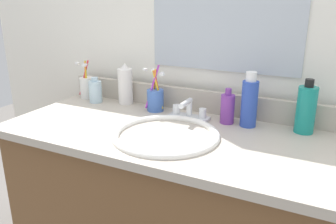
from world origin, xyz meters
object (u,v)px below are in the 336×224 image
Objects in this scene: faucet at (189,112)px; bottle_lotion_white at (125,85)px; bottle_mouthwash_teal at (306,109)px; cup_blue_plastic at (155,99)px; bottle_cream_purple at (227,108)px; bottle_shampoo_blue at (249,102)px; cup_white_ceramic at (87,87)px; bottle_gel_clear at (95,91)px.

faucet is 0.34m from bottle_lotion_white.
cup_blue_plastic reaches higher than bottle_mouthwash_teal.
bottle_cream_purple is (0.47, -0.04, -0.02)m from bottle_lotion_white.
bottle_shampoo_blue is at bearing -1.10° from cup_blue_plastic.
bottle_cream_purple is 0.70× the size of bottle_mouthwash_teal.
bottle_shampoo_blue is (0.55, -0.04, 0.01)m from bottle_lotion_white.
cup_blue_plastic is (0.37, -0.02, -0.00)m from cup_white_ceramic.
bottle_mouthwash_teal reaches higher than bottle_cream_purple.
cup_white_ceramic is at bearing 176.25° from cup_blue_plastic.
cup_white_ceramic is (-0.68, 0.03, -0.00)m from bottle_cream_purple.
faucet is at bearing -6.31° from cup_white_ceramic.
bottle_cream_purple is 0.27m from bottle_mouthwash_teal.
bottle_gel_clear is 0.85× the size of bottle_cream_purple.
faucet is 0.54m from cup_white_ceramic.
bottle_mouthwash_teal reaches higher than bottle_lotion_white.
faucet is 0.46m from bottle_gel_clear.
bottle_shampoo_blue reaches higher than cup_white_ceramic.
faucet is 0.91× the size of cup_white_ceramic.
cup_blue_plastic is (0.30, 0.01, 0.00)m from bottle_gel_clear.
cup_blue_plastic is at bearing -11.00° from bottle_lotion_white.
bottle_gel_clear is 0.59× the size of cup_blue_plastic.
cup_white_ceramic is (-0.95, 0.01, -0.03)m from bottle_mouthwash_teal.
bottle_cream_purple reaches higher than bottle_gel_clear.
bottle_lotion_white reaches higher than bottle_gel_clear.
bottle_mouthwash_teal is at bearing 1.84° from cup_blue_plastic.
bottle_shampoo_blue is at bearing 7.01° from faucet.
bottle_shampoo_blue is (0.68, 0.00, 0.04)m from bottle_gel_clear.
bottle_lotion_white is (-0.33, 0.07, 0.05)m from faucet.
cup_blue_plastic is at bearing 167.98° from faucet.
cup_blue_plastic reaches higher than cup_white_ceramic.
bottle_cream_purple is 0.66× the size of bottle_shampoo_blue.
cup_blue_plastic is (-0.16, 0.03, 0.02)m from faucet.
bottle_cream_purple is at bearing 9.60° from faucet.
bottle_mouthwash_teal reaches higher than cup_white_ceramic.
bottle_lotion_white is 0.89× the size of bottle_shampoo_blue.
faucet is 0.80× the size of bottle_shampoo_blue.
bottle_lotion_white is at bearing 2.14° from cup_white_ceramic.
bottle_lotion_white is 0.17m from cup_blue_plastic.
cup_blue_plastic is at bearing -178.16° from bottle_mouthwash_teal.
bottle_lotion_white is at bearing 168.49° from faucet.
bottle_gel_clear is at bearing -177.98° from bottle_mouthwash_teal.
cup_blue_plastic is at bearing 2.38° from bottle_gel_clear.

